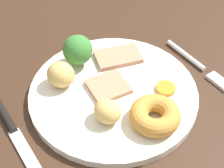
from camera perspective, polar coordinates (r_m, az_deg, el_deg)
dining_table at (r=57.15cm, az=0.82°, el=-3.00°), size 120.00×84.00×3.60cm
dinner_plate at (r=55.34cm, az=-0.00°, el=-1.24°), size 27.34×27.34×1.40cm
meat_slice_main at (r=54.56cm, az=-0.66°, el=-0.43°), size 6.26×5.88×0.80cm
meat_slice_under at (r=59.98cm, az=1.02°, el=4.66°), size 8.73×6.52×0.80cm
yorkshire_pudding at (r=49.66cm, az=7.27°, el=-5.28°), size 7.55×7.55×2.79cm
roast_potato_left at (r=49.31cm, az=-0.75°, el=-4.66°), size 5.12×5.34×3.45cm
roast_potato_right at (r=54.66cm, az=-8.67°, el=1.58°), size 6.09×6.15×4.26cm
carrot_coin_front at (r=55.07cm, az=9.06°, el=-0.74°), size 3.20×3.20×0.63cm
broccoli_floret at (r=57.40cm, az=-5.83°, el=5.72°), size 5.11×5.11×5.71cm
fork at (r=62.28cm, az=14.49°, el=3.05°), size 2.88×15.32×0.90cm
knife at (r=52.96cm, az=-16.57°, el=-7.12°), size 2.80×18.56×1.20cm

